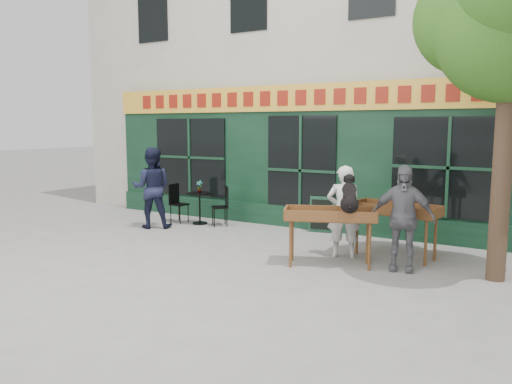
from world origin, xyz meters
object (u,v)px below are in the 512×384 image
dog (349,192)px  woman (344,212)px  bistro_table (200,202)px  book_cart_center (330,218)px  man_right (402,218)px  man_left (152,188)px  book_cart_right (396,213)px

dog → woman: bearing=94.1°
woman → bistro_table: size_ratio=2.20×
book_cart_center → man_right: bearing=-5.5°
man_right → bistro_table: bearing=154.1°
woman → man_right: size_ratio=0.95×
book_cart_center → woman: size_ratio=0.97×
book_cart_center → man_left: size_ratio=0.86×
woman → man_right: bearing=142.2°
man_right → man_left: man_left is taller
book_cart_center → woman: woman is taller
book_cart_center → bistro_table: (-4.09, 1.78, -0.28)m
dog → book_cart_right: 1.32m
book_cart_center → book_cart_right: bearing=30.6°
man_right → man_left: size_ratio=0.93×
book_cart_right → man_left: man_left is taller
dog → man_left: man_left is taller
book_cart_right → dog: bearing=-103.0°
bistro_table → book_cart_right: bearing=-8.0°
book_cart_right → bistro_table: size_ratio=2.08×
woman → book_cart_right: woman is taller
dog → book_cart_right: (0.47, 1.14, -0.47)m
dog → bistro_table: dog is taller
bistro_table → dog: bearing=-22.4°
woman → man_left: man_left is taller
man_right → man_left: bearing=164.3°
dog → woman: woman is taller
dog → book_cart_right: dog is taller
book_cart_center → dog: (0.35, -0.05, 0.47)m
book_cart_center → man_right: man_right is taller
man_right → book_cart_center: bearing=-173.5°
book_cart_center → book_cart_right: size_ratio=1.03×
dog → man_left: (-5.14, 0.93, -0.35)m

